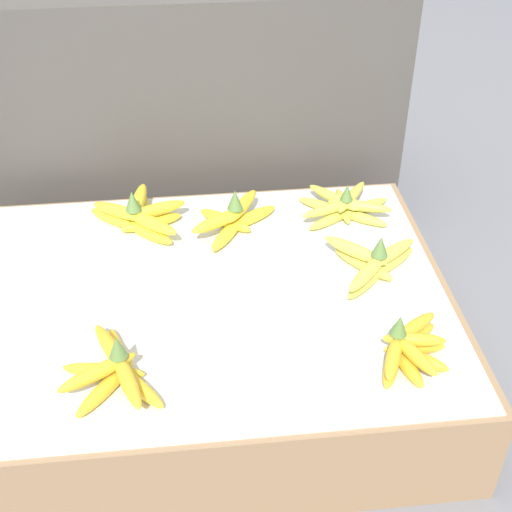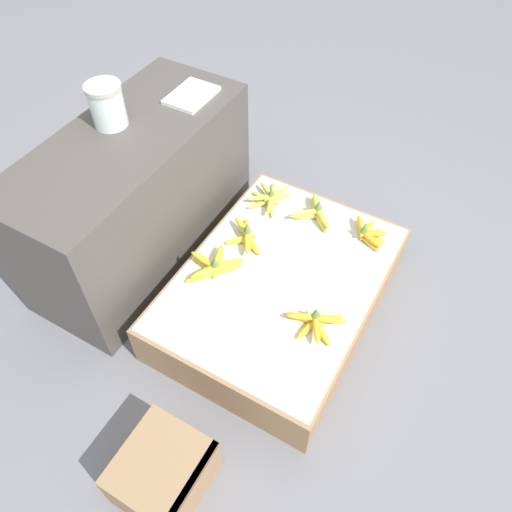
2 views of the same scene
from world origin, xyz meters
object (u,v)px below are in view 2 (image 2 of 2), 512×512
object	(u,v)px
banana_bunch_back_midleft	(214,266)
wooden_crate	(164,473)
banana_bunch_middle_right	(315,213)
foam_tray_white	(191,95)
banana_bunch_front_midleft	(315,322)
banana_bunch_back_midright	(246,236)
glass_jar	(107,105)
banana_bunch_front_right	(368,233)
banana_bunch_back_right	(270,198)

from	to	relation	value
banana_bunch_back_midleft	wooden_crate	bearing A→B (deg)	-160.27
banana_bunch_middle_right	banana_bunch_back_midleft	world-z (taller)	banana_bunch_back_midleft
foam_tray_white	banana_bunch_middle_right	bearing A→B (deg)	-88.82
wooden_crate	banana_bunch_front_midleft	world-z (taller)	banana_bunch_front_midleft
banana_bunch_back_midright	glass_jar	distance (m)	0.82
wooden_crate	banana_bunch_back_midleft	size ratio (longest dim) A/B	1.27
banana_bunch_front_midleft	glass_jar	world-z (taller)	glass_jar
banana_bunch_front_right	banana_bunch_back_midright	xyz separation A→B (m)	(-0.30, 0.49, 0.00)
banana_bunch_middle_right	foam_tray_white	distance (m)	0.80
banana_bunch_back_midright	banana_bunch_middle_right	bearing A→B (deg)	-36.04
wooden_crate	foam_tray_white	size ratio (longest dim) A/B	1.35
wooden_crate	banana_bunch_middle_right	bearing A→B (deg)	1.56
wooden_crate	glass_jar	bearing A→B (deg)	42.55
wooden_crate	banana_bunch_back_midright	world-z (taller)	banana_bunch_back_midright
banana_bunch_middle_right	glass_jar	world-z (taller)	glass_jar
wooden_crate	banana_bunch_front_midleft	xyz separation A→B (m)	(0.75, -0.23, 0.15)
banana_bunch_front_right	banana_bunch_back_midright	size ratio (longest dim) A/B	0.80
banana_bunch_front_right	banana_bunch_middle_right	xyz separation A→B (m)	(-0.00, 0.27, 0.01)
banana_bunch_front_midleft	banana_bunch_front_right	world-z (taller)	banana_bunch_front_midleft
banana_bunch_back_midleft	banana_bunch_back_right	xyz separation A→B (m)	(0.51, -0.00, -0.01)
banana_bunch_back_right	banana_bunch_middle_right	bearing A→B (deg)	-87.11
wooden_crate	banana_bunch_back_midleft	bearing A→B (deg)	19.73
banana_bunch_back_midleft	foam_tray_white	bearing A→B (deg)	39.16
banana_bunch_middle_right	glass_jar	bearing A→B (deg)	112.84
banana_bunch_front_midleft	banana_bunch_front_right	bearing A→B (deg)	-0.58
banana_bunch_back_midleft	banana_bunch_middle_right	bearing A→B (deg)	-25.42
banana_bunch_back_right	foam_tray_white	world-z (taller)	foam_tray_white
banana_bunch_front_right	banana_bunch_middle_right	distance (m)	0.27
wooden_crate	banana_bunch_back_midleft	distance (m)	0.86
banana_bunch_middle_right	banana_bunch_back_midleft	distance (m)	0.58
banana_bunch_middle_right	banana_bunch_back_right	xyz separation A→B (m)	(-0.01, 0.25, -0.01)
banana_bunch_front_right	glass_jar	distance (m)	1.29
banana_bunch_front_midleft	banana_bunch_back_midleft	bearing A→B (deg)	85.78
banana_bunch_front_midleft	banana_bunch_back_midright	distance (m)	0.55
banana_bunch_front_right	banana_bunch_back_right	distance (m)	0.52
banana_bunch_front_right	glass_jar	size ratio (longest dim) A/B	0.99
foam_tray_white	banana_bunch_front_midleft	bearing A→B (deg)	-120.51
banana_bunch_middle_right	banana_bunch_back_right	distance (m)	0.25
wooden_crate	banana_bunch_front_right	xyz separation A→B (m)	(1.32, -0.23, 0.15)
banana_bunch_middle_right	glass_jar	distance (m)	1.06
banana_bunch_middle_right	banana_bunch_back_right	bearing A→B (deg)	92.89
banana_bunch_middle_right	banana_bunch_back_midright	size ratio (longest dim) A/B	0.97
banana_bunch_front_right	glass_jar	bearing A→B (deg)	107.89
banana_bunch_middle_right	banana_bunch_back_midleft	xyz separation A→B (m)	(-0.52, 0.25, 0.00)
banana_bunch_front_right	banana_bunch_back_midright	world-z (taller)	banana_bunch_back_midright
banana_bunch_front_right	foam_tray_white	world-z (taller)	foam_tray_white
wooden_crate	foam_tray_white	xyz separation A→B (m)	(1.30, 0.70, 0.59)
banana_bunch_back_midleft	glass_jar	xyz separation A→B (m)	(0.17, 0.60, 0.52)
wooden_crate	banana_bunch_back_right	bearing A→B (deg)	12.18
wooden_crate	glass_jar	xyz separation A→B (m)	(0.96, 0.88, 0.68)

